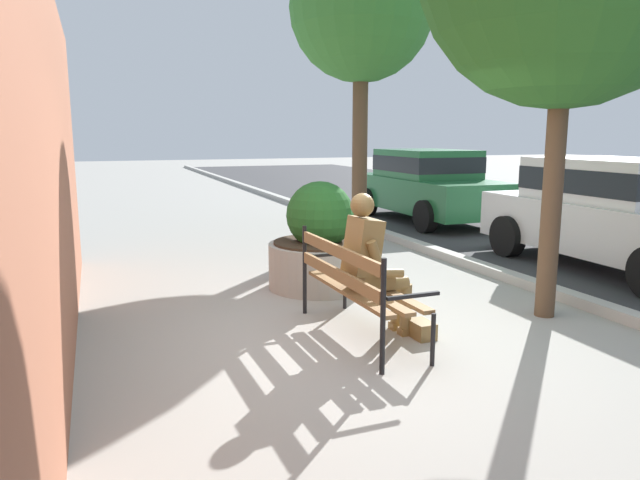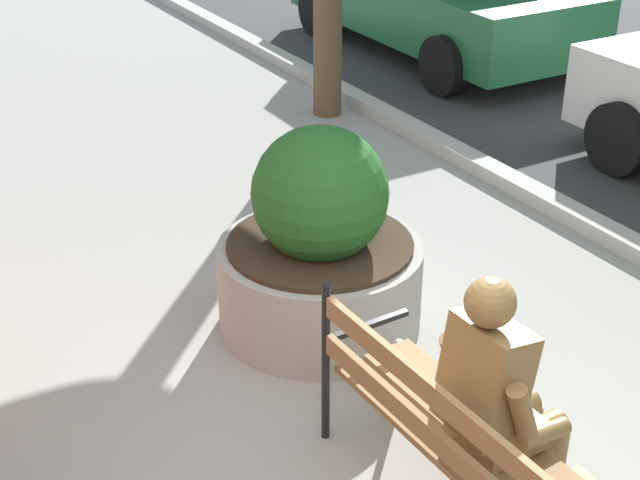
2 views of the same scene
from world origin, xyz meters
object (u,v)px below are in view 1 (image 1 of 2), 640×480
object	(u,v)px
park_bench	(354,281)
street_tree_near_bench	(361,10)
concrete_planter	(320,246)
parked_car_white	(618,211)
parked_car_green	(428,183)
bronze_statue_seated	(377,268)

from	to	relation	value
park_bench	street_tree_near_bench	xyz separation A→B (m)	(-5.13, 2.40, 3.51)
park_bench	concrete_planter	xyz separation A→B (m)	(-1.85, 0.37, -0.02)
parked_car_white	park_bench	bearing A→B (deg)	-74.41
street_tree_near_bench	parked_car_green	bearing A→B (deg)	119.11
park_bench	bronze_statue_seated	world-z (taller)	bronze_statue_seated
park_bench	parked_car_white	size ratio (longest dim) A/B	0.44
bronze_statue_seated	parked_car_white	xyz separation A→B (m)	(-1.34, 4.41, 0.17)
concrete_planter	street_tree_near_bench	distance (m)	5.22
concrete_planter	street_tree_near_bench	bearing A→B (deg)	148.13
park_bench	parked_car_green	bearing A→B (deg)	144.00
street_tree_near_bench	park_bench	bearing A→B (deg)	-25.12
bronze_statue_seated	parked_car_green	distance (m)	7.78
parked_car_white	concrete_planter	bearing A→B (deg)	-97.56
bronze_statue_seated	concrete_planter	size ratio (longest dim) A/B	1.03
bronze_statue_seated	concrete_planter	bearing A→B (deg)	175.29
concrete_planter	parked_car_white	distance (m)	4.30
street_tree_near_bench	parked_car_white	size ratio (longest dim) A/B	1.30
parked_car_green	parked_car_white	distance (m)	5.07
concrete_planter	street_tree_near_bench	world-z (taller)	street_tree_near_bench
concrete_planter	parked_car_green	bearing A→B (deg)	136.67
park_bench	parked_car_green	world-z (taller)	parked_car_green
street_tree_near_bench	concrete_planter	bearing A→B (deg)	-31.87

